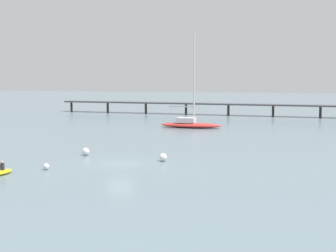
# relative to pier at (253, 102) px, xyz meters

# --- Properties ---
(ground_plane) EXTENTS (400.00, 400.00, 0.00)m
(ground_plane) POSITION_rel_pier_xyz_m (-9.60, -58.40, -2.84)
(ground_plane) COLOR slate
(pier) EXTENTS (66.46, 9.34, 5.53)m
(pier) POSITION_rel_pier_xyz_m (0.00, 0.00, 0.00)
(pier) COLOR #4C4C51
(pier) RESTS_ON ground_plane
(sailboat_red) EXTENTS (10.02, 3.31, 15.01)m
(sailboat_red) POSITION_rel_pier_xyz_m (-8.70, -25.27, -2.07)
(sailboat_red) COLOR red
(sailboat_red) RESTS_ON ground_plane
(dinghy_yellow) EXTENTS (1.17, 2.35, 1.14)m
(dinghy_yellow) POSITION_rel_pier_xyz_m (-17.89, -65.09, -2.61)
(dinghy_yellow) COLOR yellow
(dinghy_yellow) RESTS_ON ground_plane
(mooring_buoy_mid) EXTENTS (0.77, 0.77, 0.77)m
(mooring_buoy_mid) POSITION_rel_pier_xyz_m (-6.04, -56.12, -2.45)
(mooring_buoy_mid) COLOR silver
(mooring_buoy_mid) RESTS_ON ground_plane
(mooring_buoy_outer) EXTENTS (0.56, 0.56, 0.56)m
(mooring_buoy_outer) POSITION_rel_pier_xyz_m (-15.17, -62.52, -2.55)
(mooring_buoy_outer) COLOR silver
(mooring_buoy_outer) RESTS_ON ground_plane
(mooring_buoy_far) EXTENTS (0.80, 0.80, 0.80)m
(mooring_buoy_far) POSITION_rel_pier_xyz_m (-14.70, -54.44, -2.44)
(mooring_buoy_far) COLOR silver
(mooring_buoy_far) RESTS_ON ground_plane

